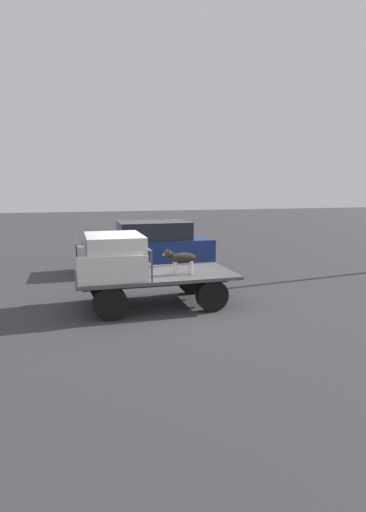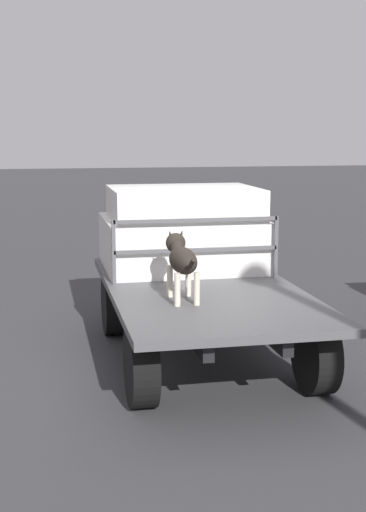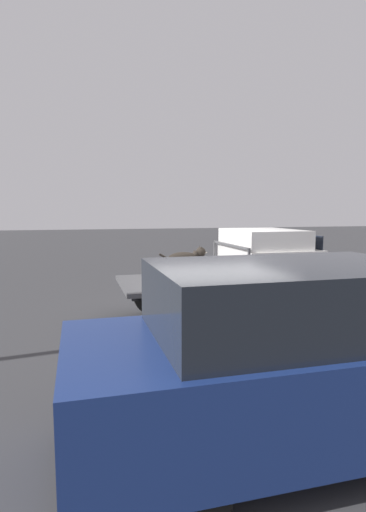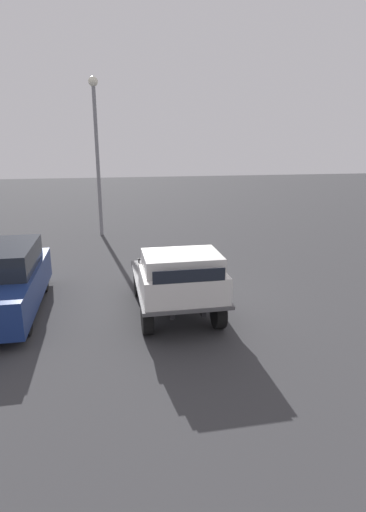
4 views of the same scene
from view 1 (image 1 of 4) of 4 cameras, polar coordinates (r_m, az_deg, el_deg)
name	(u,v)px [view 1 (image 1 of 4)]	position (r m, az deg, el deg)	size (l,w,h in m)	color
ground_plane	(156,305)	(10.09, -3.93, -6.98)	(80.00, 80.00, 0.00)	#38383A
flatbed_truck	(155,282)	(9.94, -3.97, -3.68)	(3.85, 2.00, 0.82)	black
truck_cab	(111,256)	(9.64, -10.27, -0.04)	(1.54, 1.88, 0.98)	silver
truck_headboard	(144,255)	(9.75, -5.56, 0.21)	(0.04, 1.88, 0.70)	#4C4C4F
dog	(180,258)	(9.61, -0.46, -0.26)	(1.02, 0.25, 0.66)	beige
parked_sedan	(149,246)	(14.16, -4.82, 1.42)	(4.46, 1.76, 1.72)	black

